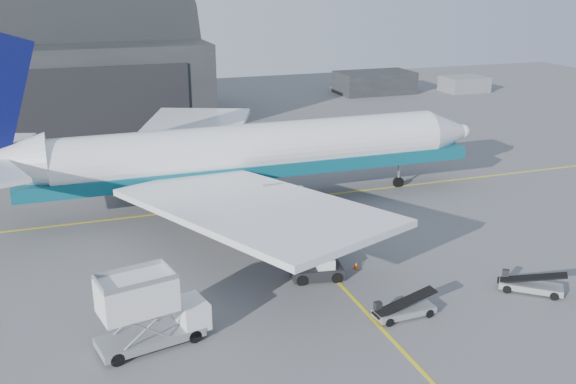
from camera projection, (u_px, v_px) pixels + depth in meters
name	position (u px, v px, depth m)	size (l,w,h in m)	color
ground	(348.00, 293.00, 44.33)	(200.00, 200.00, 0.00)	#565659
taxi_lines	(288.00, 228.00, 55.66)	(80.00, 42.12, 0.02)	yellow
hangar	(25.00, 59.00, 92.50)	(50.00, 28.30, 28.00)	black
distant_bldg_a	(374.00, 93.00, 120.66)	(14.00, 8.00, 4.00)	black
distant_bldg_b	(464.00, 91.00, 122.41)	(8.00, 6.00, 2.80)	gray
airliner	(235.00, 154.00, 59.78)	(51.26, 49.70, 17.99)	white
catering_truck	(148.00, 311.00, 37.33)	(6.89, 3.71, 4.49)	gray
pushback_tug	(318.00, 270.00, 46.36)	(3.91, 2.66, 1.68)	black
belt_loader_a	(403.00, 310.00, 41.04)	(4.37, 1.70, 1.65)	gray
belt_loader_b	(530.00, 285.00, 44.33)	(4.15, 3.73, 1.70)	gray
traffic_cone	(356.00, 266.00, 47.96)	(0.35, 0.35, 0.51)	#F64D07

